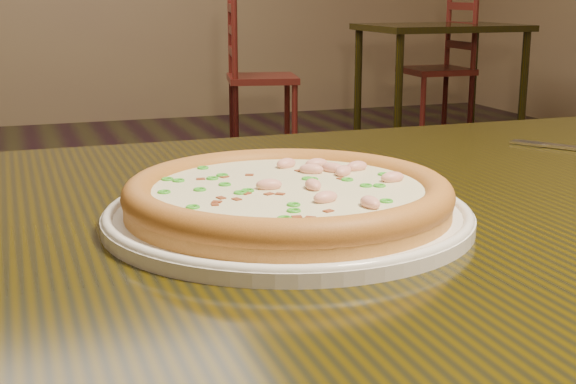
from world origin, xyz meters
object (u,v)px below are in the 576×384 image
object	(u,v)px
bg_table_right	(441,39)
hero_table	(379,290)
plate	(288,214)
chair_d	(443,69)
pizza	(288,195)
chair_c	(253,77)

from	to	relation	value
bg_table_right	hero_table	bearing A→B (deg)	-120.67
plate	chair_d	world-z (taller)	chair_d
plate	pizza	world-z (taller)	pizza
hero_table	chair_d	distance (m)	4.85
plate	chair_c	distance (m)	4.31
bg_table_right	chair_d	distance (m)	0.32
hero_table	chair_d	world-z (taller)	chair_d
pizza	bg_table_right	world-z (taller)	pizza
hero_table	chair_d	xyz separation A→B (m)	(2.49, 4.16, -0.21)
pizza	chair_d	world-z (taller)	chair_d
hero_table	plate	distance (m)	0.17
plate	pizza	xyz separation A→B (m)	(0.00, 0.00, 0.02)
hero_table	chair_c	bearing A→B (deg)	74.88
plate	pizza	distance (m)	0.02
plate	chair_c	bearing A→B (deg)	73.50
hero_table	chair_c	world-z (taller)	chair_c
pizza	chair_d	size ratio (longest dim) A/B	0.32
chair_d	chair_c	bearing A→B (deg)	-176.24
chair_c	chair_d	xyz separation A→B (m)	(1.39, 0.09, 0.00)
hero_table	plate	xyz separation A→B (m)	(-0.12, -0.05, 0.11)
hero_table	bg_table_right	distance (m)	4.61
plate	bg_table_right	world-z (taller)	plate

